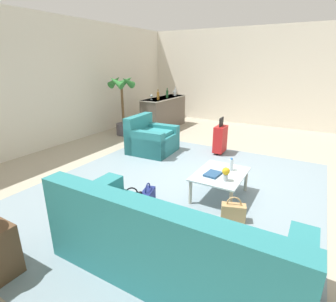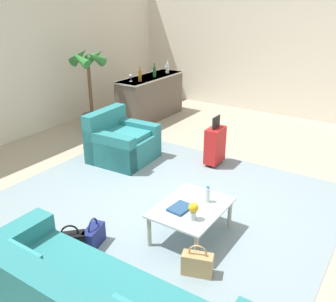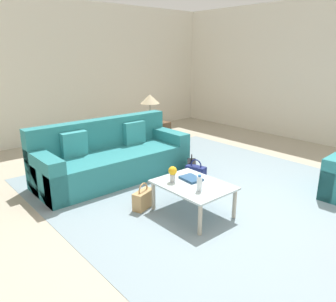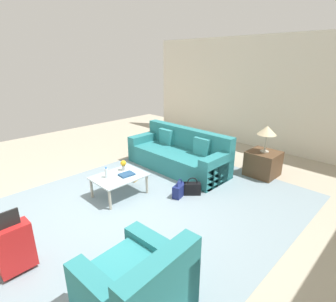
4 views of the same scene
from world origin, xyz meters
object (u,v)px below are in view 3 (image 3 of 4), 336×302
Objects in this scene: handbag_tan at (143,199)px; coffee_table at (193,188)px; water_bottle at (199,184)px; flower_vase at (173,173)px; handbag_navy at (196,173)px; handbag_black at (191,167)px; table_lamp at (150,100)px; side_table at (151,134)px; coffee_table_book at (191,178)px; couch at (111,159)px.

coffee_table is at bearing 35.88° from handbag_tan.
flower_vase reaches higher than water_bottle.
handbag_navy is 1.00× the size of handbag_black.
table_lamp is at bearing 161.93° from handbag_navy.
water_bottle is (0.20, -0.10, 0.15)m from coffee_table.
table_lamp reaches higher than handbag_navy.
side_table is 1.09× the size of table_lamp.
coffee_table_book is at bearing 146.31° from coffee_table.
handbag_tan is at bearing -144.12° from coffee_table.
side_table is at bearing 180.00° from table_lamp.
table_lamp reaches higher than handbag_tan.
handbag_black is (0.81, 1.06, -0.18)m from couch.
handbag_tan is at bearing -12.68° from couch.
side_table is 1.78× the size of handbag_tan.
couch reaches higher than flower_vase.
handbag_tan and handbag_black have the same top height.
table_lamp is at bearing 163.45° from handbag_black.
couch is at bearing -58.07° from side_table.
side_table is 1.78× the size of handbag_navy.
coffee_table is at bearing -44.04° from handbag_black.
coffee_table is at bearing -28.63° from coffee_table_book.
water_bottle is at bearing 6.79° from flower_vase.
flower_vase is 1.20m from handbag_navy.
coffee_table_book is 0.76× the size of handbag_tan.
table_lamp is at bearing 121.93° from couch.
handbag_black is at bearing 150.92° from handbag_navy.
handbag_navy is at bearing -18.07° from table_lamp.
water_bottle is at bearing -28.07° from table_lamp.
handbag_navy is (-0.97, 0.94, -0.37)m from water_bottle.
coffee_table reaches higher than handbag_tan.
couch reaches higher than handbag_tan.
couch reaches higher than water_bottle.
flower_vase is (-0.22, -0.15, 0.17)m from coffee_table.
handbag_tan is (-0.41, -0.47, -0.29)m from coffee_table_book.
couch is 1.60m from flower_vase.
table_lamp is 2.32m from handbag_navy.
couch is at bearing 167.32° from handbag_tan.
handbag_navy is (2.03, -0.66, -0.90)m from table_lamp.
coffee_table_book is 0.76× the size of handbag_black.
side_table is 0.75m from table_lamp.
water_bottle is 0.57× the size of handbag_navy.
coffee_table is at bearing -28.18° from side_table.
coffee_table is 1.60× the size of table_lamp.
handbag_tan is (-0.73, -0.29, -0.37)m from water_bottle.
handbag_tan is (2.27, -1.89, -0.90)m from table_lamp.
handbag_tan is 1.43m from handbag_black.
handbag_navy is at bearing -29.08° from handbag_black.
side_table is at bearing 163.45° from handbag_black.
handbag_tan is at bearing -79.12° from handbag_navy.
table_lamp is (-1.00, 1.60, 0.71)m from couch.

